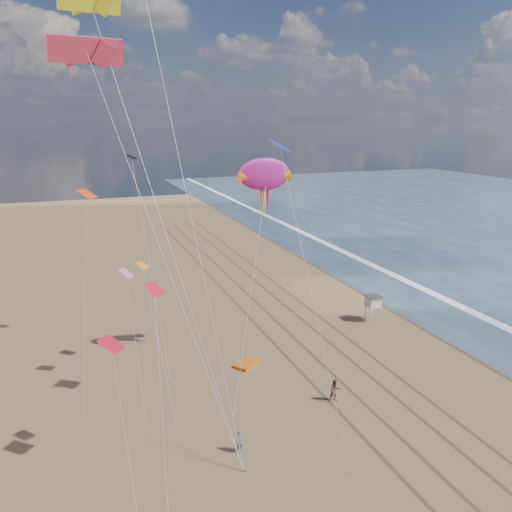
{
  "coord_description": "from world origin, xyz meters",
  "views": [
    {
      "loc": [
        -18.64,
        -13.9,
        21.18
      ],
      "look_at": [
        -3.62,
        26.0,
        9.5
      ],
      "focal_mm": 35.0,
      "sensor_mm": 36.0,
      "label": 1
    }
  ],
  "objects_px": {
    "kite_flyer_a": "(240,441)",
    "show_kite": "(265,175)",
    "lifeguard_stand": "(373,302)",
    "grounded_kite": "(246,363)",
    "kite_flyer_b": "(335,390)"
  },
  "relations": [
    {
      "from": "kite_flyer_a",
      "to": "show_kite",
      "type": "bearing_deg",
      "value": 17.81
    },
    {
      "from": "kite_flyer_a",
      "to": "lifeguard_stand",
      "type": "bearing_deg",
      "value": -6.6
    },
    {
      "from": "grounded_kite",
      "to": "kite_flyer_b",
      "type": "height_order",
      "value": "kite_flyer_b"
    },
    {
      "from": "kite_flyer_a",
      "to": "kite_flyer_b",
      "type": "xyz_separation_m",
      "value": [
        8.88,
        3.21,
        0.12
      ]
    },
    {
      "from": "lifeguard_stand",
      "to": "grounded_kite",
      "type": "distance_m",
      "value": 17.03
    },
    {
      "from": "show_kite",
      "to": "kite_flyer_a",
      "type": "bearing_deg",
      "value": -117.85
    },
    {
      "from": "lifeguard_stand",
      "to": "show_kite",
      "type": "relative_size",
      "value": 0.15
    },
    {
      "from": "show_kite",
      "to": "grounded_kite",
      "type": "bearing_deg",
      "value": -149.3
    },
    {
      "from": "lifeguard_stand",
      "to": "show_kite",
      "type": "xyz_separation_m",
      "value": [
        -14.04,
        -3.46,
        14.48
      ]
    },
    {
      "from": "lifeguard_stand",
      "to": "kite_flyer_b",
      "type": "relative_size",
      "value": 1.55
    },
    {
      "from": "show_kite",
      "to": "kite_flyer_b",
      "type": "relative_size",
      "value": 10.64
    },
    {
      "from": "lifeguard_stand",
      "to": "kite_flyer_a",
      "type": "distance_m",
      "value": 26.17
    },
    {
      "from": "show_kite",
      "to": "kite_flyer_b",
      "type": "bearing_deg",
      "value": -76.39
    },
    {
      "from": "show_kite",
      "to": "kite_flyer_a",
      "type": "relative_size",
      "value": 12.28
    },
    {
      "from": "kite_flyer_b",
      "to": "kite_flyer_a",
      "type": "bearing_deg",
      "value": -154.01
    }
  ]
}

